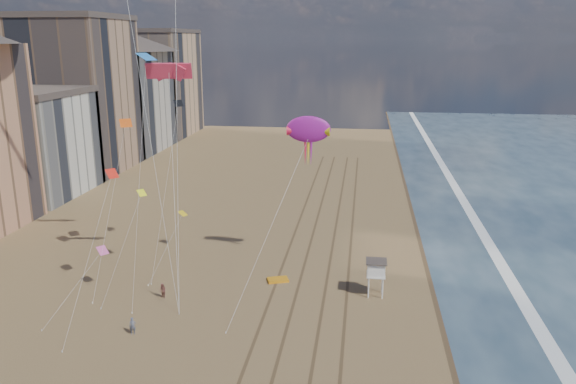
# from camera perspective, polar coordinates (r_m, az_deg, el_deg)

# --- Properties ---
(wet_sand) EXTENTS (260.00, 260.00, 0.00)m
(wet_sand) POSITION_cam_1_polar(r_m,az_deg,el_deg) (73.77, 16.48, -4.81)
(wet_sand) COLOR #42301E
(wet_sand) RESTS_ON ground
(foam) EXTENTS (260.00, 260.00, 0.00)m
(foam) POSITION_cam_1_polar(r_m,az_deg,el_deg) (74.55, 19.68, -4.87)
(foam) COLOR white
(foam) RESTS_ON ground
(tracks) EXTENTS (7.68, 120.00, 0.01)m
(tracks) POSITION_cam_1_polar(r_m,az_deg,el_deg) (63.69, 2.91, -7.40)
(tracks) COLOR brown
(tracks) RESTS_ON ground
(buildings) EXTENTS (34.72, 131.35, 29.00)m
(buildings) POSITION_cam_1_polar(r_m,az_deg,el_deg) (108.63, -21.75, 8.41)
(buildings) COLOR #C6B284
(buildings) RESTS_ON ground
(lifeguard_stand) EXTENTS (2.03, 2.03, 3.67)m
(lifeguard_stand) POSITION_cam_1_polar(r_m,az_deg,el_deg) (56.06, 8.94, -7.71)
(lifeguard_stand) COLOR white
(lifeguard_stand) RESTS_ON ground
(grounded_kite) EXTENTS (2.47, 1.99, 0.24)m
(grounded_kite) POSITION_cam_1_polar(r_m,az_deg,el_deg) (59.63, -1.03, -8.91)
(grounded_kite) COLOR orange
(grounded_kite) RESTS_ON ground
(show_kite) EXTENTS (5.04, 8.14, 21.73)m
(show_kite) POSITION_cam_1_polar(r_m,az_deg,el_deg) (58.57, 2.08, 6.34)
(show_kite) COLOR #A21998
(show_kite) RESTS_ON ground
(kite_flyer_a) EXTENTS (0.65, 0.54, 1.54)m
(kite_flyer_a) POSITION_cam_1_polar(r_m,az_deg,el_deg) (51.26, -15.51, -12.97)
(kite_flyer_a) COLOR #515568
(kite_flyer_a) RESTS_ON ground
(kite_flyer_b) EXTENTS (0.93, 0.87, 1.52)m
(kite_flyer_b) POSITION_cam_1_polar(r_m,az_deg,el_deg) (57.04, -12.61, -9.77)
(kite_flyer_b) COLOR #8B5046
(kite_flyer_b) RESTS_ON ground
(small_kites) EXTENTS (7.31, 15.03, 19.36)m
(small_kites) POSITION_cam_1_polar(r_m,az_deg,el_deg) (59.13, -14.80, 4.85)
(small_kites) COLOR red
(small_kites) RESTS_ON ground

